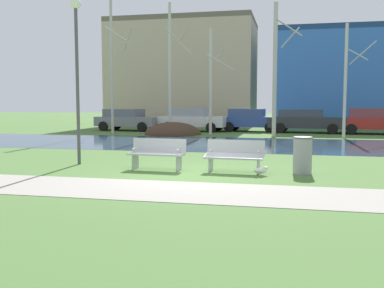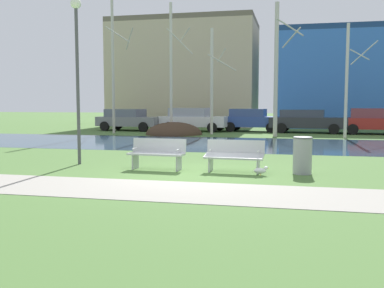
{
  "view_description": "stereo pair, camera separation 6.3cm",
  "coord_description": "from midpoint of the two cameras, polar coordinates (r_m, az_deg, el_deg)",
  "views": [
    {
      "loc": [
        2.53,
        -11.11,
        1.89
      ],
      "look_at": [
        -0.18,
        1.24,
        0.7
      ],
      "focal_mm": 41.23,
      "sensor_mm": 36.0,
      "label": 1
    },
    {
      "loc": [
        2.59,
        -11.09,
        1.89
      ],
      "look_at": [
        -0.18,
        1.24,
        0.7
      ],
      "focal_mm": 41.23,
      "sensor_mm": 36.0,
      "label": 2
    }
  ],
  "objects": [
    {
      "name": "river_band",
      "position": [
        20.36,
        5.4,
        0.01
      ],
      "size": [
        80.0,
        7.43,
        0.01
      ],
      "primitive_type": "cube",
      "color": "#2D475B",
      "rests_on": "ground"
    },
    {
      "name": "bench_left",
      "position": [
        12.52,
        -4.38,
        -1.16
      ],
      "size": [
        1.63,
        0.65,
        0.87
      ],
      "color": "#B2B5B7",
      "rests_on": "ground"
    },
    {
      "name": "birch_left",
      "position": [
        26.6,
        -2.58,
        9.86
      ],
      "size": [
        1.47,
        2.6,
        7.77
      ],
      "color": "beige",
      "rests_on": "ground"
    },
    {
      "name": "ground_plane",
      "position": [
        21.34,
        5.74,
        0.24
      ],
      "size": [
        120.0,
        120.0,
        0.0
      ],
      "primitive_type": "plane",
      "color": "#476B33"
    },
    {
      "name": "parked_suv_fifth_red",
      "position": [
        28.86,
        22.69,
        2.8
      ],
      "size": [
        4.37,
        2.43,
        1.56
      ],
      "color": "maroon",
      "rests_on": "ground"
    },
    {
      "name": "bench_right",
      "position": [
        12.06,
        5.66,
        -1.42
      ],
      "size": [
        1.63,
        0.65,
        0.87
      ],
      "color": "#B2B5B7",
      "rests_on": "ground"
    },
    {
      "name": "birch_far_left",
      "position": [
        27.9,
        -10.08,
        11.22
      ],
      "size": [
        1.49,
        2.55,
        9.46
      ],
      "color": "#BCB7A8",
      "rests_on": "ground"
    },
    {
      "name": "streetlamp",
      "position": [
        14.02,
        -14.53,
        11.29
      ],
      "size": [
        0.32,
        0.32,
        5.01
      ],
      "color": "#4C4C51",
      "rests_on": "ground"
    },
    {
      "name": "birch_center",
      "position": [
        25.23,
        11.01,
        9.65
      ],
      "size": [
        1.58,
        2.73,
        7.4
      ],
      "color": "#BCB7A8",
      "rests_on": "ground"
    },
    {
      "name": "parked_wagon_fourth_dark",
      "position": [
        28.81,
        14.7,
        2.96
      ],
      "size": [
        4.9,
        2.4,
        1.46
      ],
      "color": "#282B30",
      "rests_on": "ground"
    },
    {
      "name": "building_beige_block",
      "position": [
        38.02,
        -0.76,
        9.07
      ],
      "size": [
        11.84,
        7.21,
        8.72
      ],
      "color": "#BCAD8E",
      "rests_on": "ground"
    },
    {
      "name": "birch_center_left",
      "position": [
        26.5,
        2.72,
        8.22
      ],
      "size": [
        1.57,
        2.29,
        6.29
      ],
      "color": "beige",
      "rests_on": "ground"
    },
    {
      "name": "paved_path_strip",
      "position": [
        9.55,
        -3.15,
        -6.03
      ],
      "size": [
        60.0,
        2.21,
        0.01
      ],
      "primitive_type": "cube",
      "color": "gray",
      "rests_on": "ground"
    },
    {
      "name": "soil_mound",
      "position": [
        26.39,
        -2.27,
        1.24
      ],
      "size": [
        3.37,
        3.46,
        1.49
      ],
      "primitive_type": "ellipsoid",
      "color": "#423021",
      "rests_on": "ground"
    },
    {
      "name": "parked_hatch_third_blue",
      "position": [
        29.45,
        7.79,
        3.15
      ],
      "size": [
        4.17,
        2.26,
        1.5
      ],
      "color": "#2D4793",
      "rests_on": "ground"
    },
    {
      "name": "parked_sedan_second_white",
      "position": [
        29.42,
        0.23,
        3.25
      ],
      "size": [
        4.62,
        2.4,
        1.55
      ],
      "color": "silver",
      "rests_on": "ground"
    },
    {
      "name": "birch_center_right",
      "position": [
        24.85,
        19.56,
        7.88
      ],
      "size": [
        1.55,
        2.53,
        6.03
      ],
      "color": "beige",
      "rests_on": "ground"
    },
    {
      "name": "trash_bin",
      "position": [
        12.06,
        14.25,
        -1.36
      ],
      "size": [
        0.52,
        0.52,
        0.99
      ],
      "color": "gray",
      "rests_on": "ground"
    },
    {
      "name": "building_blue_store",
      "position": [
        38.38,
        21.43,
        7.78
      ],
      "size": [
        13.48,
        9.47,
        7.53
      ],
      "color": "#3870C6",
      "rests_on": "ground"
    },
    {
      "name": "seagull",
      "position": [
        11.64,
        9.06,
        -3.4
      ],
      "size": [
        0.4,
        0.15,
        0.25
      ],
      "color": "white",
      "rests_on": "ground"
    },
    {
      "name": "parked_van_nearest_grey",
      "position": [
        30.43,
        -8.12,
        3.2
      ],
      "size": [
        4.5,
        2.46,
        1.47
      ],
      "color": "slate",
      "rests_on": "ground"
    }
  ]
}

